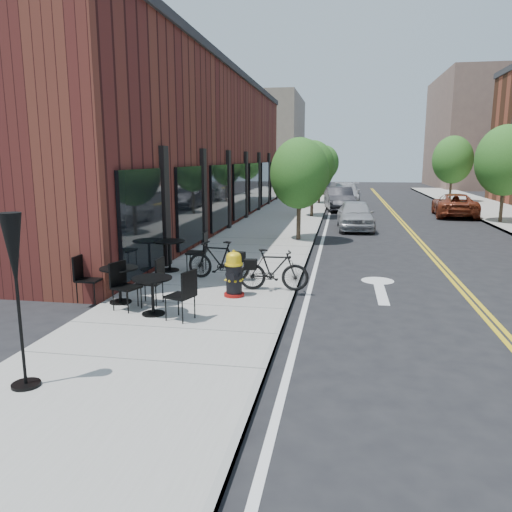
# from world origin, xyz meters

# --- Properties ---
(ground) EXTENTS (120.00, 120.00, 0.00)m
(ground) POSITION_xyz_m (0.00, 0.00, 0.00)
(ground) COLOR black
(ground) RESTS_ON ground
(sidewalk_near) EXTENTS (4.00, 70.00, 0.12)m
(sidewalk_near) POSITION_xyz_m (-2.00, 10.00, 0.06)
(sidewalk_near) COLOR #9E9B93
(sidewalk_near) RESTS_ON ground
(building_near) EXTENTS (5.00, 28.00, 7.00)m
(building_near) POSITION_xyz_m (-6.50, 14.00, 3.50)
(building_near) COLOR #4B1A18
(building_near) RESTS_ON ground
(bg_building_left) EXTENTS (8.00, 14.00, 10.00)m
(bg_building_left) POSITION_xyz_m (-8.00, 48.00, 5.00)
(bg_building_left) COLOR #726656
(bg_building_left) RESTS_ON ground
(bg_building_right) EXTENTS (10.00, 16.00, 12.00)m
(bg_building_right) POSITION_xyz_m (16.00, 50.00, 6.00)
(bg_building_right) COLOR brown
(bg_building_right) RESTS_ON ground
(tree_near_a) EXTENTS (2.20, 2.20, 3.81)m
(tree_near_a) POSITION_xyz_m (-0.60, 9.00, 2.60)
(tree_near_a) COLOR #382B1E
(tree_near_a) RESTS_ON sidewalk_near
(tree_near_b) EXTENTS (2.30, 2.30, 3.98)m
(tree_near_b) POSITION_xyz_m (-0.60, 17.00, 2.71)
(tree_near_b) COLOR #382B1E
(tree_near_b) RESTS_ON sidewalk_near
(tree_near_c) EXTENTS (2.10, 2.10, 3.67)m
(tree_near_c) POSITION_xyz_m (-0.60, 25.00, 2.53)
(tree_near_c) COLOR #382B1E
(tree_near_c) RESTS_ON sidewalk_near
(tree_near_d) EXTENTS (2.40, 2.40, 4.11)m
(tree_near_d) POSITION_xyz_m (-0.60, 33.00, 2.79)
(tree_near_d) COLOR #382B1E
(tree_near_d) RESTS_ON sidewalk_near
(tree_far_b) EXTENTS (2.80, 2.80, 4.62)m
(tree_far_b) POSITION_xyz_m (8.60, 16.00, 3.06)
(tree_far_b) COLOR #382B1E
(tree_far_b) RESTS_ON sidewalk_far
(tree_far_c) EXTENTS (2.80, 2.80, 4.62)m
(tree_far_c) POSITION_xyz_m (8.60, 28.00, 3.06)
(tree_far_c) COLOR #382B1E
(tree_far_c) RESTS_ON sidewalk_far
(fire_hydrant) EXTENTS (0.60, 0.60, 1.05)m
(fire_hydrant) POSITION_xyz_m (-1.31, 0.79, 0.62)
(fire_hydrant) COLOR maroon
(fire_hydrant) RESTS_ON sidewalk_near
(bicycle_left) EXTENTS (1.71, 0.70, 1.00)m
(bicycle_left) POSITION_xyz_m (-2.04, 2.26, 0.62)
(bicycle_left) COLOR black
(bicycle_left) RESTS_ON sidewalk_near
(bicycle_right) EXTENTS (1.66, 0.56, 0.98)m
(bicycle_right) POSITION_xyz_m (-0.50, 1.42, 0.61)
(bicycle_right) COLOR black
(bicycle_right) RESTS_ON sidewalk_near
(bistro_set_a) EXTENTS (1.84, 0.80, 1.00)m
(bistro_set_a) POSITION_xyz_m (-3.60, -0.15, 0.62)
(bistro_set_a) COLOR black
(bistro_set_a) RESTS_ON sidewalk_near
(bistro_set_b) EXTENTS (1.85, 1.01, 0.98)m
(bistro_set_b) POSITION_xyz_m (-2.60, -0.81, 0.61)
(bistro_set_b) COLOR black
(bistro_set_b) RESTS_ON sidewalk_near
(bistro_set_c) EXTENTS (2.05, 0.95, 1.09)m
(bistro_set_c) POSITION_xyz_m (-3.60, 2.98, 0.67)
(bistro_set_c) COLOR black
(bistro_set_c) RESTS_ON sidewalk_near
(patio_umbrella) EXTENTS (0.38, 0.38, 2.36)m
(patio_umbrella) POSITION_xyz_m (-3.13, -4.12, 1.82)
(patio_umbrella) COLOR black
(patio_umbrella) RESTS_ON sidewalk_near
(parked_car_a) EXTENTS (1.73, 3.95, 1.32)m
(parked_car_a) POSITION_xyz_m (1.60, 13.00, 0.66)
(parked_car_a) COLOR #9C9EA4
(parked_car_a) RESTS_ON ground
(parked_car_b) EXTENTS (2.04, 4.50, 1.43)m
(parked_car_b) POSITION_xyz_m (0.80, 21.35, 0.72)
(parked_car_b) COLOR black
(parked_car_b) RESTS_ON ground
(parked_car_c) EXTENTS (2.31, 5.14, 1.46)m
(parked_car_c) POSITION_xyz_m (1.18, 25.98, 0.73)
(parked_car_c) COLOR #ABABB0
(parked_car_c) RESTS_ON ground
(parked_car_far) EXTENTS (2.48, 4.74, 1.27)m
(parked_car_far) POSITION_xyz_m (7.09, 19.09, 0.64)
(parked_car_far) COLOR maroon
(parked_car_far) RESTS_ON ground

